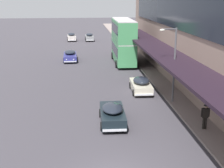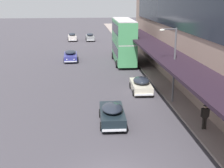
{
  "view_description": "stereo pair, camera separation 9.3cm",
  "coord_description": "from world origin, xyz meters",
  "views": [
    {
      "loc": [
        -1.64,
        -14.09,
        9.24
      ],
      "look_at": [
        1.22,
        13.79,
        1.22
      ],
      "focal_mm": 50.0,
      "sensor_mm": 36.0,
      "label": 1
    },
    {
      "loc": [
        -1.54,
        -14.1,
        9.24
      ],
      "look_at": [
        1.22,
        13.79,
        1.22
      ],
      "focal_mm": 50.0,
      "sensor_mm": 36.0,
      "label": 2
    }
  ],
  "objects": [
    {
      "name": "sedan_second_mid",
      "position": [
        0.59,
        7.4,
        0.76
      ],
      "size": [
        1.98,
        4.45,
        1.53
      ],
      "color": "black",
      "rests_on": "ground"
    },
    {
      "name": "transit_bus_kerbside_front",
      "position": [
        4.29,
        28.54,
        3.27
      ],
      "size": [
        2.78,
        9.25,
        6.07
      ],
      "color": "#45935A",
      "rests_on": "ground"
    },
    {
      "name": "street_lamp",
      "position": [
        6.17,
        11.36,
        3.94
      ],
      "size": [
        1.5,
        0.28,
        6.47
      ],
      "color": "#4C4C51",
      "rests_on": "sidewalk_kerb"
    },
    {
      "name": "pedestrian_at_kerb",
      "position": [
        6.9,
        5.41,
        1.18
      ],
      "size": [
        0.62,
        0.33,
        1.86
      ],
      "color": "black",
      "rests_on": "sidewalk_kerb"
    },
    {
      "name": "sedan_lead_mid",
      "position": [
        -3.41,
        51.91,
        0.8
      ],
      "size": [
        1.98,
        4.41,
        1.63
      ],
      "color": "beige",
      "rests_on": "ground"
    },
    {
      "name": "sedan_trailing_mid",
      "position": [
        4.19,
        14.89,
        0.75
      ],
      "size": [
        2.03,
        4.36,
        1.54
      ],
      "color": "beige",
      "rests_on": "ground"
    },
    {
      "name": "sedan_trailing_near",
      "position": [
        -3.16,
        31.05,
        0.76
      ],
      "size": [
        2.05,
        5.04,
        1.52
      ],
      "color": "navy",
      "rests_on": "ground"
    },
    {
      "name": "sedan_oncoming_front",
      "position": [
        0.32,
        51.59,
        0.79
      ],
      "size": [
        1.84,
        4.62,
        1.6
      ],
      "color": "gray",
      "rests_on": "ground"
    }
  ]
}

